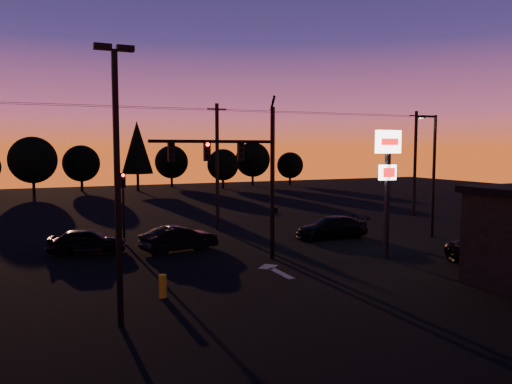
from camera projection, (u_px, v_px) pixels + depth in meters
ground at (281, 280)px, 22.33m from camera, size 120.00×120.00×0.00m
lane_arrow at (275, 270)px, 24.05m from camera, size 1.20×3.10×0.01m
traffic_signal_mast at (244, 166)px, 25.49m from camera, size 6.79×0.52×8.58m
secondary_signal at (123, 197)px, 30.49m from camera, size 0.30×0.31×4.35m
parking_lot_light at (117, 167)px, 16.09m from camera, size 1.25×0.30×9.14m
pylon_sign at (388, 166)px, 26.11m from camera, size 1.50×0.28×6.80m
streetlight at (433, 170)px, 32.60m from camera, size 1.55×0.35×8.00m
utility_pole_1 at (217, 166)px, 35.47m from camera, size 1.40×0.26×9.00m
utility_pole_2 at (415, 163)px, 42.79m from camera, size 1.40×0.26×9.00m
power_wires at (217, 110)px, 35.12m from camera, size 36.00×1.22×0.07m
bollard at (163, 286)px, 19.63m from camera, size 0.31×0.31×0.92m
tree_2 at (33, 160)px, 61.53m from camera, size 5.77×5.78×7.26m
tree_3 at (81, 163)px, 67.66m from camera, size 4.95×4.95×6.22m
tree_4 at (137, 147)px, 67.58m from camera, size 4.18×4.18×9.50m
tree_5 at (171, 162)px, 74.76m from camera, size 4.95×4.95×6.22m
tree_6 at (223, 165)px, 71.77m from camera, size 4.54×4.54×5.71m
tree_7 at (253, 160)px, 76.89m from camera, size 5.36×5.36×6.74m
tree_8 at (290, 165)px, 78.50m from camera, size 4.12×4.12×5.19m
car_left at (88, 241)px, 27.70m from camera, size 4.47×2.58×1.43m
car_mid at (179, 238)px, 28.50m from camera, size 4.60×2.39×1.44m
car_right at (332, 227)px, 32.51m from camera, size 4.92×2.15×1.41m
suv_parked at (494, 255)px, 24.36m from camera, size 2.61×5.07×1.37m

